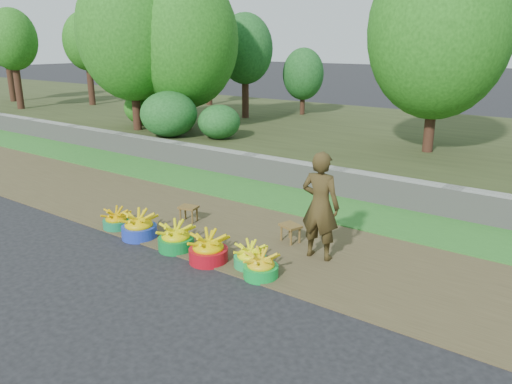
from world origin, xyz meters
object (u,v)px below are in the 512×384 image
Objects in this scene: basin_e at (250,257)px; vendor_woman at (320,206)px; basin_a at (116,220)px; basin_f at (261,267)px; stool_right at (290,228)px; basin_d at (208,250)px; stool_left at (189,209)px; basin_c at (176,238)px; basin_b at (139,227)px.

basin_e is 0.29× the size of vendor_woman.
basin_a is 2.98m from basin_f.
basin_e is at bearing -88.65° from stool_right.
basin_e is (2.68, 0.13, 0.00)m from basin_a.
basin_d is 1.47× the size of stool_right.
basin_f is 1.33× the size of stool_left.
stool_right is 0.88m from vendor_woman.
basin_e is 2.09m from stool_left.
basin_e reaches higher than stool_right.
stool_right is at bearing 104.81° from basin_f.
basin_d is at bearing -1.92° from basin_a.
basin_d is at bearing -3.23° from basin_c.
basin_d is 1.68m from stool_left.
stool_left is (0.14, 0.98, 0.05)m from basin_b.
basin_f is at bearing -75.19° from stool_right.
vendor_woman is (0.64, -0.25, 0.56)m from stool_right.
basin_b and basin_d have the same top height.
stool_right is at bearing 66.37° from basin_d.
basin_a is 0.80× the size of basin_b.
stool_left is (-1.93, 0.80, 0.08)m from basin_e.
basin_f reaches higher than basin_a.
basin_a is 1.20m from stool_left.
basin_c reaches higher than stool_right.
basin_c is (0.80, 0.01, -0.01)m from basin_b.
basin_b is at bearing 16.93° from vendor_woman.
basin_e is 0.97× the size of basin_f.
basin_b reaches higher than stool_right.
basin_c is at bearing -55.48° from stool_left.
basin_f is 0.30× the size of vendor_woman.
basin_a is 0.96× the size of basin_f.
basin_f reaches higher than stool_left.
basin_b reaches higher than basin_f.
basin_d is at bearing -0.98° from basin_b.
vendor_woman is (0.61, 0.82, 0.64)m from basin_e.
basin_b is 0.99m from stool_left.
basin_b is 1.59× the size of stool_left.
basin_b is 1.23× the size of basin_e.
basin_c is 1.53× the size of stool_left.
vendor_woman is (2.68, 1.00, 0.61)m from basin_b.
stool_left is (-2.23, 0.97, 0.08)m from basin_f.
vendor_woman is (1.87, 0.99, 0.62)m from basin_c.
basin_a is 0.80× the size of basin_d.
basin_d is (0.68, -0.04, 0.01)m from basin_c.
basin_f is at bearing 2.61° from basin_d.
basin_f is 2.43m from stool_left.
stool_left is at bearing 124.52° from basin_c.
basin_a is at bearing -177.15° from basin_e.
stool_right is (2.04, 1.25, 0.06)m from basin_b.
basin_f is (0.30, -0.16, 0.00)m from basin_e.
basin_e is 0.34m from basin_f.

